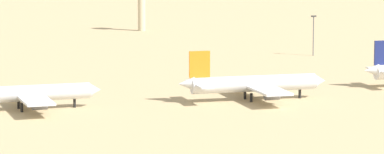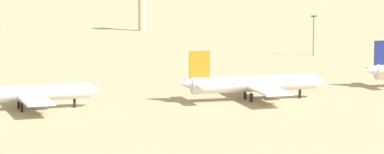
# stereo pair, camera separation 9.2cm
# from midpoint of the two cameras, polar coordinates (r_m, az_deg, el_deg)

# --- Properties ---
(ground) EXTENTS (4000.00, 4000.00, 0.00)m
(ground) POSITION_cam_midpoint_polar(r_m,az_deg,el_deg) (248.48, 4.70, -1.71)
(ground) COLOR tan
(parked_jet_teal_2) EXTENTS (36.17, 30.40, 11.95)m
(parked_jet_teal_2) POSITION_cam_midpoint_polar(r_m,az_deg,el_deg) (248.04, -9.02, -0.88)
(parked_jet_teal_2) COLOR silver
(parked_jet_teal_2) RESTS_ON ground
(parked_jet_orange_3) EXTENTS (38.29, 32.37, 12.64)m
(parked_jet_orange_3) POSITION_cam_midpoint_polar(r_m,az_deg,el_deg) (259.76, 3.29, -0.36)
(parked_jet_orange_3) COLOR silver
(parked_jet_orange_3) RESTS_ON ground
(light_pole_west) EXTENTS (1.80, 0.50, 13.56)m
(light_pole_west) POSITION_cam_midpoint_polar(r_m,az_deg,el_deg) (357.16, 6.58, 2.42)
(light_pole_west) COLOR #59595E
(light_pole_west) RESTS_ON ground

